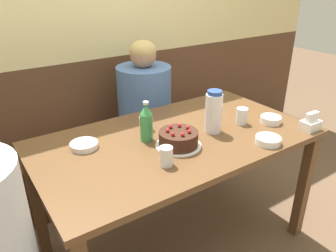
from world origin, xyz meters
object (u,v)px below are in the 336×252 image
Objects in this scene: water_pitcher at (214,112)px; bowl_side_dish at (84,145)px; bench_seat at (117,159)px; bowl_soup_white at (271,120)px; glass_tumbler_short at (146,123)px; bowl_rice_small at (268,140)px; glass_water_tall at (166,156)px; napkin_holder at (311,123)px; person_grey_tee at (145,118)px; glass_shot_small at (242,116)px; soju_bottle at (146,122)px; birthday_cake at (178,139)px.

bowl_side_dish is (-0.68, 0.22, -0.10)m from water_pitcher.
bowl_soup_white is at bearing -60.06° from bench_seat.
bench_seat is at bearing 81.73° from glass_tumbler_short.
glass_tumbler_short is at bearing 131.30° from bowl_rice_small.
napkin_holder is at bearing -9.05° from glass_water_tall.
glass_water_tall is 1.02m from person_grey_tee.
glass_shot_small reaches higher than bench_seat.
glass_shot_small reaches higher than bowl_rice_small.
bowl_soup_white is (-0.11, 0.19, -0.02)m from napkin_holder.
soju_bottle reaches higher than bench_seat.
bowl_rice_small is at bearing -12.27° from glass_water_tall.
soju_bottle reaches higher than birthday_cake.
birthday_cake is 0.79m from napkin_holder.
bowl_side_dish is 0.92m from glass_shot_small.
bowl_side_dish is at bearing 148.19° from birthday_cake.
birthday_cake is 0.28m from water_pitcher.
bowl_rice_small is (0.41, -0.24, -0.02)m from birthday_cake.
bench_seat is 30.54× the size of glass_tumbler_short.
water_pitcher is 0.23m from glass_shot_small.
water_pitcher is at bearing -18.16° from soju_bottle.
soju_bottle is (-0.16, -0.77, 0.66)m from bench_seat.
person_grey_tee is at bearing 106.14° from glass_shot_small.
bowl_rice_small is (-0.22, -0.17, -0.00)m from bowl_soup_white.
bench_seat is 24.89× the size of glass_shot_small.
bowl_rice_small is at bearing -104.63° from glass_shot_small.
person_grey_tee is at bearing 71.98° from birthday_cake.
soju_bottle reaches higher than glass_water_tall.
bench_seat is 0.99m from bowl_side_dish.
water_pitcher is 1.82× the size of bowl_rice_small.
bowl_rice_small is 0.96m from bowl_side_dish.
bowl_side_dish is at bearing 155.82° from napkin_holder.
water_pitcher is at bearing 117.91° from bowl_rice_small.
glass_water_tall is 0.65m from glass_shot_small.
soju_bottle is 0.60m from glass_shot_small.
bowl_side_dish is 0.38m from glass_tumbler_short.
glass_tumbler_short is (0.37, 0.01, 0.02)m from bowl_side_dish.
person_grey_tee reaches higher than bowl_soup_white.
bench_seat is at bearing 78.51° from soju_bottle.
napkin_holder is 1.18m from person_grey_tee.
person_grey_tee reaches higher than bench_seat.
napkin_holder is 0.82× the size of bowl_rice_small.
bowl_soup_white is at bearing -17.52° from bowl_side_dish.
bench_seat is 1.50m from napkin_holder.
glass_water_tall is (-0.06, -0.27, -0.06)m from soju_bottle.
bowl_rice_small reaches higher than bench_seat.
bowl_soup_white is at bearing -26.93° from glass_tumbler_short.
birthday_cake is 2.55× the size of glass_water_tall.
person_grey_tee is at bearing 60.63° from soju_bottle.
bowl_side_dish is at bearing 124.31° from glass_water_tall.
soju_bottle is 1.80× the size of bowl_soup_white.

